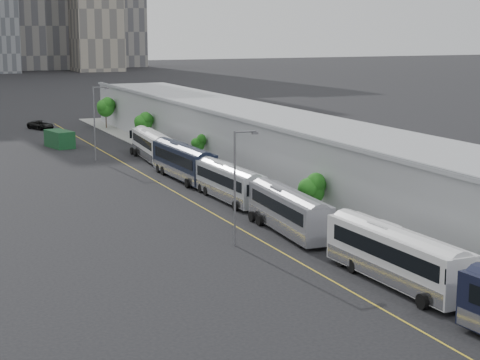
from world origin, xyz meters
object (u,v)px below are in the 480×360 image
bus_2 (396,261)px  bus_6 (151,147)px  bus_4 (229,186)px  bus_5 (184,165)px  suv (41,125)px  bus_3 (289,215)px  street_lamp_far (96,118)px  street_lamp_near (237,180)px  shipping_container (60,139)px

bus_2 → bus_6: (0.64, 56.19, -0.05)m
bus_4 → bus_5: (-0.29, 12.46, 0.15)m
suv → bus_4: bearing=-107.1°
bus_3 → bus_4: 13.72m
bus_6 → bus_3: bearing=-86.7°
street_lamp_far → bus_4: bearing=-78.2°
bus_4 → street_lamp_near: (-5.91, -15.66, 3.73)m
bus_6 → shipping_container: 17.70m
bus_2 → bus_3: bus_2 is taller
bus_3 → shipping_container: size_ratio=2.36×
shipping_container → suv: shipping_container is taller
bus_5 → street_lamp_far: size_ratio=1.43×
bus_5 → street_lamp_near: (-5.62, -28.13, 3.58)m
bus_6 → street_lamp_near: (-6.49, -43.03, 3.68)m
street_lamp_near → suv: (-1.22, 80.53, -4.50)m
bus_4 → bus_3: bearing=-92.9°
bus_2 → bus_3: size_ratio=1.05×
suv → street_lamp_far: bearing=-111.8°
bus_6 → street_lamp_near: street_lamp_near is taller
bus_5 → bus_4: bearing=-90.0°
bus_2 → street_lamp_far: (-6.09, 58.20, 3.83)m
bus_2 → suv: 93.96m
bus_3 → street_lamp_far: size_ratio=1.32×
bus_4 → shipping_container: bus_4 is taller
bus_5 → bus_6: bus_5 is taller
bus_5 → suv: (-6.85, 52.40, -0.93)m
bus_6 → shipping_container: bus_6 is taller
bus_5 → bus_3: bearing=-91.5°
street_lamp_far → shipping_container: street_lamp_far is taller
bus_6 → bus_5: bearing=-88.8°
bus_4 → bus_6: 27.38m
street_lamp_far → shipping_container: 14.11m
bus_3 → street_lamp_near: street_lamp_near is taller
shipping_container → street_lamp_near: bearing=-99.9°
bus_5 → street_lamp_far: bearing=107.8°
bus_2 → bus_5: 41.29m
bus_6 → street_lamp_near: size_ratio=1.41×
bus_2 → bus_3: (-0.29, 15.11, -0.08)m
bus_5 → street_lamp_near: size_ratio=1.49×
bus_2 → bus_4: size_ratio=1.07×
bus_4 → bus_5: bearing=90.0°
bus_5 → street_lamp_far: (-5.86, 16.92, 3.78)m
bus_4 → shipping_container: bearing=99.7°
bus_4 → suv: bus_4 is taller
bus_6 → bus_2: bearing=-86.1°
bus_2 → street_lamp_near: 14.85m
bus_6 → street_lamp_far: 8.02m
street_lamp_far → suv: size_ratio=1.79×
street_lamp_far → shipping_container: (-2.17, 13.29, -4.23)m
street_lamp_near → suv: street_lamp_near is taller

